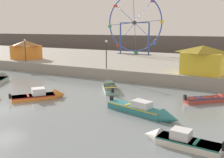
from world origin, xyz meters
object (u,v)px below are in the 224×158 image
(promenade_lamp_near, at_px, (106,50))
(carnival_booth_orange_canopy, at_px, (26,49))
(motorboat_orange_hull, at_px, (44,95))
(ferris_wheel_blue_frame, at_px, (134,24))
(motorboat_faded_red, at_px, (210,99))
(motorboat_pale_grey, at_px, (0,80))
(motorboat_white_red_stripe, at_px, (176,140))
(motorboat_teal_painted, at_px, (145,111))
(motorboat_seafoam, at_px, (109,87))
(carnival_booth_yellow_awning, at_px, (203,59))
(promenade_lamp_far, at_px, (25,47))

(promenade_lamp_near, bearing_deg, carnival_booth_orange_canopy, 170.36)
(motorboat_orange_hull, relative_size, ferris_wheel_blue_frame, 0.40)
(motorboat_faded_red, relative_size, motorboat_pale_grey, 0.74)
(motorboat_white_red_stripe, xyz_separation_m, motorboat_pale_grey, (-23.41, 7.30, -0.04))
(carnival_booth_orange_canopy, height_order, promenade_lamp_near, promenade_lamp_near)
(motorboat_teal_painted, distance_m, motorboat_seafoam, 9.05)
(motorboat_teal_painted, relative_size, motorboat_orange_hull, 1.36)
(ferris_wheel_blue_frame, xyz_separation_m, carnival_booth_yellow_awning, (15.92, -17.35, -4.16))
(motorboat_white_red_stripe, distance_m, carnival_booth_yellow_awning, 16.78)
(motorboat_faded_red, relative_size, carnival_booth_yellow_awning, 0.79)
(ferris_wheel_blue_frame, bearing_deg, motorboat_teal_painted, -64.55)
(motorboat_white_red_stripe, bearing_deg, promenade_lamp_near, -44.15)
(carnival_booth_yellow_awning, bearing_deg, motorboat_seafoam, -138.51)
(motorboat_seafoam, distance_m, ferris_wheel_blue_frame, 25.78)
(motorboat_faded_red, xyz_separation_m, motorboat_seafoam, (-10.13, 0.11, -0.02))
(motorboat_seafoam, relative_size, motorboat_pale_grey, 0.88)
(motorboat_seafoam, distance_m, carnival_booth_yellow_awning, 10.68)
(motorboat_white_red_stripe, bearing_deg, motorboat_orange_hull, -11.65)
(motorboat_faded_red, xyz_separation_m, motorboat_pale_grey, (-23.62, -2.81, 0.01))
(motorboat_white_red_stripe, xyz_separation_m, motorboat_seafoam, (-9.91, 10.21, -0.07))
(carnival_booth_orange_canopy, bearing_deg, carnival_booth_yellow_awning, -2.64)
(promenade_lamp_near, bearing_deg, motorboat_white_red_stripe, -49.09)
(motorboat_pale_grey, xyz_separation_m, promenade_lamp_far, (-3.90, 7.99, 3.33))
(motorboat_white_red_stripe, relative_size, promenade_lamp_near, 1.28)
(motorboat_white_red_stripe, xyz_separation_m, motorboat_faded_red, (0.22, 10.10, -0.06))
(motorboat_seafoam, bearing_deg, motorboat_teal_painted, -169.28)
(motorboat_seafoam, bearing_deg, promenade_lamp_far, 38.41)
(motorboat_seafoam, relative_size, carnival_booth_orange_canopy, 1.06)
(carnival_booth_yellow_awning, distance_m, promenade_lamp_near, 11.49)
(motorboat_white_red_stripe, xyz_separation_m, promenade_lamp_near, (-13.09, 15.10, 3.39))
(motorboat_white_red_stripe, relative_size, motorboat_pale_grey, 0.89)
(motorboat_teal_painted, height_order, carnival_booth_yellow_awning, carnival_booth_yellow_awning)
(motorboat_teal_painted, relative_size, motorboat_seafoam, 1.39)
(motorboat_white_red_stripe, distance_m, motorboat_teal_painted, 5.19)
(motorboat_pale_grey, relative_size, carnival_booth_yellow_awning, 1.05)
(promenade_lamp_near, bearing_deg, carnival_booth_yellow_awning, 6.87)
(ferris_wheel_blue_frame, bearing_deg, carnival_booth_orange_canopy, -127.84)
(ferris_wheel_blue_frame, bearing_deg, motorboat_pale_grey, -102.30)
(motorboat_seafoam, xyz_separation_m, promenade_lamp_near, (-3.17, 4.89, 3.46))
(motorboat_teal_painted, relative_size, carnival_booth_yellow_awning, 1.29)
(promenade_lamp_near, bearing_deg, motorboat_teal_painted, -49.07)
(motorboat_faded_red, xyz_separation_m, motorboat_teal_painted, (-3.62, -6.18, 0.11))
(motorboat_pale_grey, bearing_deg, carnival_booth_yellow_awning, -96.78)
(motorboat_faded_red, bearing_deg, carnival_booth_orange_canopy, 122.40)
(motorboat_white_red_stripe, height_order, carnival_booth_orange_canopy, carnival_booth_orange_canopy)
(motorboat_seafoam, height_order, promenade_lamp_far, promenade_lamp_far)
(motorboat_teal_painted, bearing_deg, motorboat_white_red_stripe, -34.32)
(motorboat_faded_red, height_order, motorboat_seafoam, motorboat_seafoam)
(carnival_booth_orange_canopy, bearing_deg, motorboat_pale_grey, -58.14)
(motorboat_orange_hull, bearing_deg, promenade_lamp_near, 36.97)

